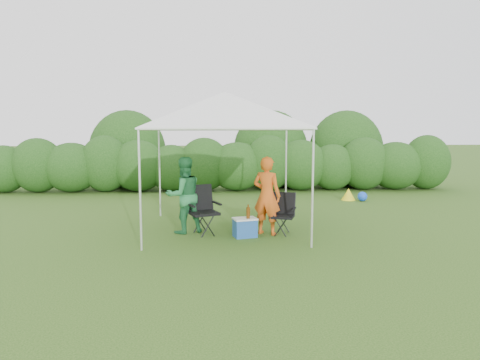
{
  "coord_description": "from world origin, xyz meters",
  "views": [
    {
      "loc": [
        -0.25,
        -9.03,
        2.23
      ],
      "look_at": [
        0.3,
        0.4,
        1.05
      ],
      "focal_mm": 35.0,
      "sensor_mm": 36.0,
      "label": 1
    }
  ],
  "objects": [
    {
      "name": "man",
      "position": [
        0.82,
        0.06,
        0.78
      ],
      "size": [
        0.68,
        0.6,
        1.56
      ],
      "primitive_type": "imported",
      "rotation": [
        0.0,
        0.0,
        2.63
      ],
      "color": "#DC5919",
      "rests_on": "ground"
    },
    {
      "name": "hedge",
      "position": [
        0.09,
        6.0,
        0.83
      ],
      "size": [
        15.17,
        1.53,
        1.8
      ],
      "color": "#255019",
      "rests_on": "ground"
    },
    {
      "name": "ground",
      "position": [
        0.0,
        0.0,
        0.0
      ],
      "size": [
        70.0,
        70.0,
        0.0
      ],
      "primitive_type": "plane",
      "color": "#3A5E1D"
    },
    {
      "name": "lawn_toy",
      "position": [
        3.71,
        3.92,
        0.16
      ],
      "size": [
        0.67,
        0.56,
        0.34
      ],
      "color": "yellow",
      "rests_on": "ground"
    },
    {
      "name": "chair_left",
      "position": [
        -0.47,
        0.19,
        0.55
      ],
      "size": [
        0.73,
        0.7,
        0.97
      ],
      "rotation": [
        0.0,
        0.0,
        0.38
      ],
      "color": "black",
      "rests_on": "ground"
    },
    {
      "name": "bottle",
      "position": [
        0.43,
        -0.19,
        0.51
      ],
      "size": [
        0.07,
        0.07,
        0.27
      ],
      "primitive_type": "cylinder",
      "color": "#592D0C",
      "rests_on": "cooler"
    },
    {
      "name": "cooler",
      "position": [
        0.37,
        -0.15,
        0.19
      ],
      "size": [
        0.51,
        0.42,
        0.37
      ],
      "rotation": [
        0.0,
        0.0,
        0.25
      ],
      "color": "#2353A0",
      "rests_on": "ground"
    },
    {
      "name": "canopy",
      "position": [
        0.0,
        0.5,
        2.46
      ],
      "size": [
        3.1,
        3.1,
        2.83
      ],
      "color": "silver",
      "rests_on": "ground"
    },
    {
      "name": "chair_right",
      "position": [
        1.14,
        0.09,
        0.46
      ],
      "size": [
        0.6,
        0.58,
        0.82
      ],
      "rotation": [
        0.0,
        0.0,
        -0.31
      ],
      "color": "black",
      "rests_on": "ground"
    },
    {
      "name": "woman",
      "position": [
        -0.83,
        0.28,
        0.77
      ],
      "size": [
        0.92,
        0.84,
        1.54
      ],
      "primitive_type": "imported",
      "rotation": [
        0.0,
        0.0,
        3.58
      ],
      "color": "#287B43",
      "rests_on": "ground"
    }
  ]
}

